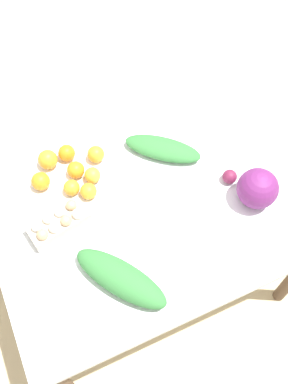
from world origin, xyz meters
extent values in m
plane|color=#C6B289|center=(0.00, 0.00, 0.00)|extent=(8.00, 8.00, 0.00)
cube|color=silver|center=(0.00, 0.00, 0.74)|extent=(1.29, 1.07, 0.03)
cylinder|color=brown|center=(-0.58, -0.47, 0.36)|extent=(0.06, 0.06, 0.72)
cylinder|color=brown|center=(0.58, -0.47, 0.36)|extent=(0.06, 0.06, 0.72)
cylinder|color=brown|center=(0.58, 0.47, 0.36)|extent=(0.06, 0.06, 0.72)
sphere|color=#6B2366|center=(-0.40, 0.21, 0.83)|extent=(0.17, 0.17, 0.17)
cube|color=beige|center=(0.37, 0.00, 0.78)|extent=(0.25, 0.15, 0.06)
sphere|color=tan|center=(0.30, -0.03, 0.82)|extent=(0.04, 0.04, 0.04)
sphere|color=white|center=(0.35, -0.02, 0.82)|extent=(0.04, 0.04, 0.04)
sphere|color=white|center=(0.40, -0.01, 0.82)|extent=(0.04, 0.04, 0.04)
sphere|color=white|center=(0.45, 0.00, 0.82)|extent=(0.04, 0.04, 0.04)
sphere|color=white|center=(0.29, 0.01, 0.82)|extent=(0.04, 0.04, 0.04)
sphere|color=tan|center=(0.34, 0.02, 0.82)|extent=(0.04, 0.04, 0.04)
sphere|color=white|center=(0.39, 0.03, 0.82)|extent=(0.04, 0.04, 0.04)
sphere|color=tan|center=(0.44, 0.04, 0.82)|extent=(0.04, 0.04, 0.04)
ellipsoid|color=#337538|center=(0.23, 0.31, 0.79)|extent=(0.32, 0.39, 0.08)
ellipsoid|color=#337538|center=(-0.16, -0.16, 0.78)|extent=(0.33, 0.31, 0.06)
sphere|color=maroon|center=(-0.35, 0.08, 0.78)|extent=(0.06, 0.06, 0.06)
sphere|color=orange|center=(0.23, -0.31, 0.79)|extent=(0.07, 0.07, 0.07)
sphere|color=orange|center=(0.31, -0.30, 0.79)|extent=(0.08, 0.08, 0.08)
sphere|color=orange|center=(0.22, -0.21, 0.79)|extent=(0.07, 0.07, 0.07)
sphere|color=orange|center=(0.21, -0.09, 0.78)|extent=(0.07, 0.07, 0.07)
sphere|color=orange|center=(0.11, -0.25, 0.79)|extent=(0.07, 0.07, 0.07)
sphere|color=orange|center=(0.37, -0.21, 0.79)|extent=(0.08, 0.08, 0.08)
sphere|color=orange|center=(0.27, -0.13, 0.78)|extent=(0.07, 0.07, 0.07)
sphere|color=#F9A833|center=(0.17, -0.16, 0.78)|extent=(0.07, 0.07, 0.07)
camera|label=1|loc=(0.37, 0.83, 2.27)|focal=40.00mm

